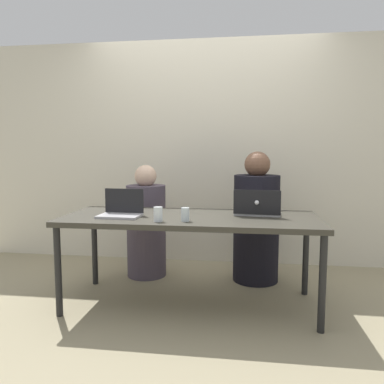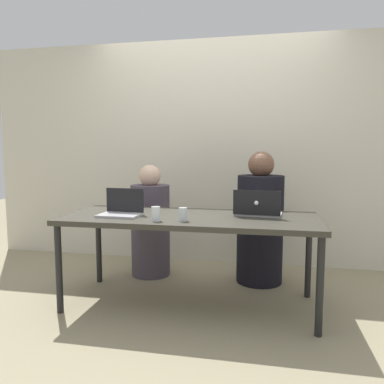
{
  "view_description": "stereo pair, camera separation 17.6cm",
  "coord_description": "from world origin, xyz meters",
  "px_view_note": "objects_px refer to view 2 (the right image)",
  "views": [
    {
      "loc": [
        0.4,
        -2.85,
        1.22
      ],
      "look_at": [
        0.0,
        0.08,
        0.89
      ],
      "focal_mm": 35.0,
      "sensor_mm": 36.0,
      "label": 1
    },
    {
      "loc": [
        0.58,
        -2.82,
        1.22
      ],
      "look_at": [
        0.0,
        0.08,
        0.89
      ],
      "focal_mm": 35.0,
      "sensor_mm": 36.0,
      "label": 2
    }
  ],
  "objects_px": {
    "laptop_front_left": "(121,210)",
    "water_glass_left": "(156,215)",
    "person_on_right": "(260,225)",
    "water_glass_center": "(183,215)",
    "person_on_left": "(151,226)",
    "laptop_back_right": "(258,210)"
  },
  "relations": [
    {
      "from": "laptop_front_left",
      "to": "water_glass_left",
      "type": "distance_m",
      "value": 0.37
    },
    {
      "from": "person_on_right",
      "to": "water_glass_center",
      "type": "relative_size",
      "value": 12.35
    },
    {
      "from": "person_on_left",
      "to": "person_on_right",
      "type": "xyz_separation_m",
      "value": [
        1.06,
        0.0,
        0.06
      ]
    },
    {
      "from": "laptop_back_right",
      "to": "water_glass_center",
      "type": "relative_size",
      "value": 3.84
    },
    {
      "from": "laptop_back_right",
      "to": "water_glass_center",
      "type": "distance_m",
      "value": 0.62
    },
    {
      "from": "person_on_right",
      "to": "laptop_front_left",
      "type": "xyz_separation_m",
      "value": [
        -1.06,
        -0.73,
        0.22
      ]
    },
    {
      "from": "person_on_left",
      "to": "water_glass_center",
      "type": "relative_size",
      "value": 11.03
    },
    {
      "from": "laptop_front_left",
      "to": "water_glass_center",
      "type": "xyz_separation_m",
      "value": [
        0.52,
        -0.13,
        -0.0
      ]
    },
    {
      "from": "laptop_front_left",
      "to": "laptop_back_right",
      "type": "relative_size",
      "value": 0.86
    },
    {
      "from": "water_glass_center",
      "to": "water_glass_left",
      "type": "relative_size",
      "value": 0.93
    },
    {
      "from": "water_glass_center",
      "to": "person_on_left",
      "type": "bearing_deg",
      "value": 121.08
    },
    {
      "from": "person_on_left",
      "to": "water_glass_left",
      "type": "bearing_deg",
      "value": 110.44
    },
    {
      "from": "person_on_left",
      "to": "laptop_front_left",
      "type": "xyz_separation_m",
      "value": [
        -0.0,
        -0.73,
        0.28
      ]
    },
    {
      "from": "laptop_back_right",
      "to": "water_glass_left",
      "type": "relative_size",
      "value": 3.59
    },
    {
      "from": "person_on_left",
      "to": "water_glass_center",
      "type": "distance_m",
      "value": 1.04
    },
    {
      "from": "water_glass_center",
      "to": "water_glass_left",
      "type": "xyz_separation_m",
      "value": [
        -0.19,
        -0.04,
        0.0
      ]
    },
    {
      "from": "laptop_front_left",
      "to": "water_glass_left",
      "type": "bearing_deg",
      "value": -24.02
    },
    {
      "from": "laptop_front_left",
      "to": "laptop_back_right",
      "type": "xyz_separation_m",
      "value": [
        1.05,
        0.19,
        -0.0
      ]
    },
    {
      "from": "laptop_back_right",
      "to": "person_on_left",
      "type": "bearing_deg",
      "value": -21.88
    },
    {
      "from": "laptop_back_right",
      "to": "water_glass_center",
      "type": "bearing_deg",
      "value": 37.12
    },
    {
      "from": "person_on_right",
      "to": "laptop_front_left",
      "type": "relative_size",
      "value": 3.73
    },
    {
      "from": "water_glass_left",
      "to": "person_on_left",
      "type": "bearing_deg",
      "value": 110.04
    }
  ]
}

